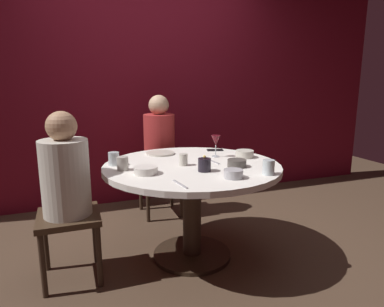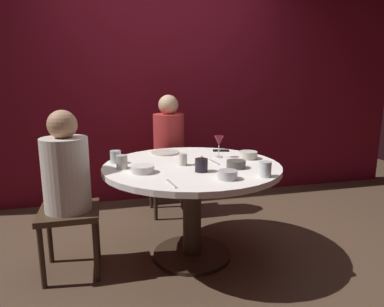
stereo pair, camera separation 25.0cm
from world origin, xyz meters
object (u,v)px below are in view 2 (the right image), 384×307
cup_near_candle (265,169)px  seated_diner_back (169,142)px  bowl_sauce_side (248,155)px  cup_by_left_diner (116,157)px  cup_center_front (122,162)px  seated_diner_left (66,175)px  cup_by_right_diner (183,159)px  candle_holder (201,165)px  dinner_plate (165,153)px  dining_table (192,184)px  cell_phone (221,151)px  bowl_small_white (236,164)px  bowl_salad_center (143,169)px  wine_glass (219,142)px  bowl_serving_large (228,175)px

cup_near_candle → seated_diner_back: bearing=105.0°
seated_diner_back → bowl_sauce_side: 0.99m
cup_by_left_diner → cup_center_front: 0.17m
seated_diner_left → cup_by_right_diner: size_ratio=13.25×
bowl_sauce_side → cup_center_front: cup_center_front is taller
cup_center_front → candle_holder: bearing=-23.0°
seated_diner_left → dinner_plate: size_ratio=4.87×
cup_near_candle → seated_diner_left: bearing=160.6°
seated_diner_left → dinner_plate: (0.75, 0.42, 0.03)m
dining_table → cup_by_right_diner: bearing=-167.3°
dining_table → candle_holder: candle_holder is taller
candle_holder → bowl_sauce_side: 0.55m
bowl_sauce_side → cell_phone: bearing=108.0°
dinner_plate → bowl_sauce_side: size_ratio=1.65×
dinner_plate → cup_by_right_diner: (0.06, -0.44, 0.04)m
cell_phone → dining_table: bearing=153.8°
bowl_small_white → cup_near_candle: 0.28m
seated_diner_back → cup_by_right_diner: bearing=-4.3°
bowl_sauce_side → cup_by_left_diner: bearing=174.5°
bowl_sauce_side → candle_holder: bearing=-148.3°
seated_diner_back → bowl_salad_center: seated_diner_back is taller
wine_glass → dinner_plate: 0.48m
dining_table → cup_center_front: (-0.51, -0.00, 0.20)m
cell_phone → bowl_serving_large: bowl_serving_large is taller
dining_table → cup_by_right_diner: cup_by_right_diner is taller
bowl_salad_center → cup_by_right_diner: 0.33m
bowl_sauce_side → bowl_salad_center: bearing=-166.0°
candle_holder → bowl_sauce_side: candle_holder is taller
seated_diner_left → cup_by_left_diner: size_ratio=12.05×
cup_near_candle → cell_phone: bearing=90.5°
candle_holder → bowl_serving_large: size_ratio=0.90×
seated_diner_back → cup_by_left_diner: (-0.55, -0.78, 0.05)m
wine_glass → cell_phone: wine_glass is taller
seated_diner_left → candle_holder: (0.89, -0.22, 0.07)m
cup_near_candle → bowl_serving_large: bearing=178.4°
cell_phone → bowl_sauce_side: (0.11, -0.34, 0.03)m
candle_holder → cup_by_left_diner: 0.67m
dinner_plate → cup_near_candle: 1.00m
wine_glass → cell_phone: (0.10, 0.24, -0.12)m
dinner_plate → bowl_small_white: bowl_small_white is taller
seated_diner_back → cup_by_right_diner: size_ratio=13.84×
cup_near_candle → cup_center_front: cup_near_candle is taller
bowl_serving_large → bowl_sauce_side: 0.61m
seated_diner_back → wine_glass: size_ratio=6.87×
wine_glass → cup_by_left_diner: size_ratio=1.83×
dining_table → bowl_small_white: 0.38m
dining_table → bowl_small_white: size_ratio=9.68×
wine_glass → dinner_plate: wine_glass is taller
bowl_salad_center → dinner_plate: bearing=66.2°
cup_by_left_diner → cup_center_front: cup_by_left_diner is taller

